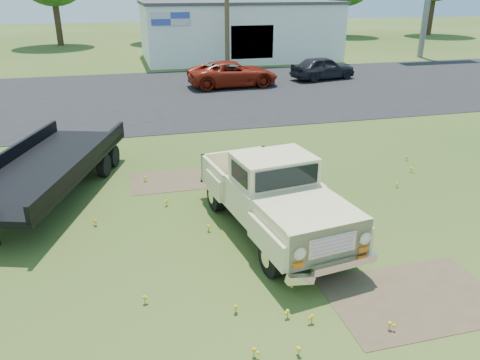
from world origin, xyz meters
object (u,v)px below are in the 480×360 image
object	(u,v)px
vintage_pickup_truck	(273,194)
flatbed_trailer	(45,163)
red_pickup	(233,74)
dark_sedan	(323,68)

from	to	relation	value
vintage_pickup_truck	flatbed_trailer	distance (m)	6.04
vintage_pickup_truck	red_pickup	bearing A→B (deg)	71.10
red_pickup	vintage_pickup_truck	bearing A→B (deg)	166.31
vintage_pickup_truck	flatbed_trailer	xyz separation A→B (m)	(-5.04, 3.33, 0.02)
vintage_pickup_truck	dark_sedan	xyz separation A→B (m)	(8.77, 17.03, -0.24)
vintage_pickup_truck	flatbed_trailer	world-z (taller)	flatbed_trailer
vintage_pickup_truck	flatbed_trailer	bearing A→B (deg)	138.48
flatbed_trailer	red_pickup	size ratio (longest dim) A/B	1.38
vintage_pickup_truck	flatbed_trailer	size ratio (longest dim) A/B	0.74
red_pickup	flatbed_trailer	bearing A→B (deg)	144.97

